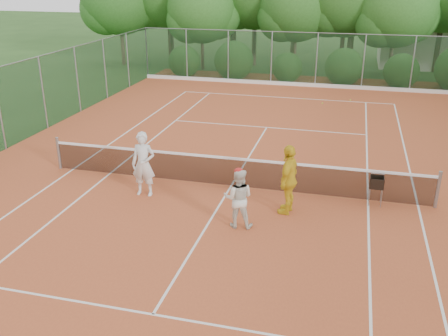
# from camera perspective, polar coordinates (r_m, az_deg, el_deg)

# --- Properties ---
(ground) EXTENTS (120.00, 120.00, 0.00)m
(ground) POSITION_cam_1_polar(r_m,az_deg,el_deg) (15.49, 0.81, -2.16)
(ground) COLOR #284C1B
(ground) RESTS_ON ground
(clay_court) EXTENTS (18.00, 36.00, 0.02)m
(clay_court) POSITION_cam_1_polar(r_m,az_deg,el_deg) (15.49, 0.81, -2.13)
(clay_court) COLOR #B9532A
(clay_court) RESTS_ON ground
(club_building) EXTENTS (8.00, 5.00, 3.00)m
(club_building) POSITION_cam_1_polar(r_m,az_deg,el_deg) (38.48, 23.48, 12.88)
(club_building) COLOR beige
(club_building) RESTS_ON ground
(tennis_net) EXTENTS (11.97, 0.10, 1.10)m
(tennis_net) POSITION_cam_1_polar(r_m,az_deg,el_deg) (15.28, 0.82, -0.33)
(tennis_net) COLOR gray
(tennis_net) RESTS_ON clay_court
(player_white) EXTENTS (0.72, 0.49, 1.93)m
(player_white) POSITION_cam_1_polar(r_m,az_deg,el_deg) (14.75, -9.19, 0.44)
(player_white) COLOR silver
(player_white) RESTS_ON clay_court
(player_center_grp) EXTENTS (0.83, 0.68, 1.63)m
(player_center_grp) POSITION_cam_1_polar(r_m,az_deg,el_deg) (12.81, 1.65, -3.44)
(player_center_grp) COLOR silver
(player_center_grp) RESTS_ON clay_court
(player_yellow) EXTENTS (0.67, 1.21, 1.96)m
(player_yellow) POSITION_cam_1_polar(r_m,az_deg,el_deg) (13.60, 7.41, -1.29)
(player_yellow) COLOR gold
(player_yellow) RESTS_ON clay_court
(ball_hopper) EXTENTS (0.37, 0.37, 0.85)m
(ball_hopper) POSITION_cam_1_polar(r_m,az_deg,el_deg) (14.69, 17.06, -1.62)
(ball_hopper) COLOR gray
(ball_hopper) RESTS_ON clay_court
(stray_ball_a) EXTENTS (0.07, 0.07, 0.07)m
(stray_ball_a) POSITION_cam_1_polar(r_m,az_deg,el_deg) (26.33, 9.15, 7.80)
(stray_ball_a) COLOR #B2CB2F
(stray_ball_a) RESTS_ON clay_court
(stray_ball_b) EXTENTS (0.07, 0.07, 0.07)m
(stray_ball_b) POSITION_cam_1_polar(r_m,az_deg,el_deg) (25.64, 11.18, 7.29)
(stray_ball_b) COLOR #B9D331
(stray_ball_b) RESTS_ON clay_court
(stray_ball_c) EXTENTS (0.07, 0.07, 0.07)m
(stray_ball_c) POSITION_cam_1_polar(r_m,az_deg,el_deg) (26.59, 14.23, 7.55)
(stray_ball_c) COLOR #AECE30
(stray_ball_c) RESTS_ON clay_court
(court_markings) EXTENTS (11.03, 23.83, 0.01)m
(court_markings) POSITION_cam_1_polar(r_m,az_deg,el_deg) (15.48, 0.81, -2.08)
(court_markings) COLOR white
(court_markings) RESTS_ON clay_court
(fence_back) EXTENTS (18.07, 0.07, 3.00)m
(fence_back) POSITION_cam_1_polar(r_m,az_deg,el_deg) (29.34, 7.97, 12.21)
(fence_back) COLOR #19381E
(fence_back) RESTS_ON clay_court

